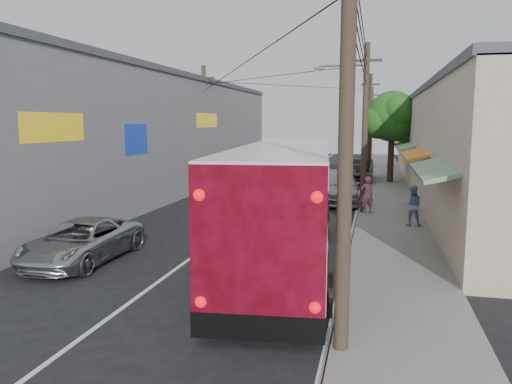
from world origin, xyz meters
TOP-DOWN VIEW (x-y plane):
  - ground at (0.00, 0.00)m, footprint 120.00×120.00m
  - sidewalk at (6.50, 20.00)m, footprint 3.00×80.00m
  - building_right at (10.99, 22.00)m, footprint 7.09×40.00m
  - building_left at (-8.50, 18.00)m, footprint 7.20×36.00m
  - utility_poles at (3.13, 20.33)m, footprint 11.80×45.28m
  - street_tree at (6.87, 26.02)m, footprint 4.40×4.00m
  - coach_bus at (2.99, 4.11)m, footprint 3.91×12.85m
  - jeepney at (-3.18, 2.51)m, footprint 2.25×4.78m
  - parked_suv at (3.80, 16.47)m, footprint 2.76×5.84m
  - parked_car_mid at (4.60, 25.85)m, footprint 1.95×4.40m
  - parked_car_far at (4.60, 27.35)m, footprint 2.01×4.96m
  - pedestrian_near at (5.40, 12.75)m, footprint 0.75×0.64m
  - pedestrian_far at (7.27, 10.17)m, footprint 0.85×0.68m

SIDE VIEW (x-z plane):
  - ground at x=0.00m, z-range 0.00..0.00m
  - sidewalk at x=6.50m, z-range 0.00..0.12m
  - jeepney at x=-3.18m, z-range 0.00..1.32m
  - parked_car_mid at x=4.60m, z-range 0.00..1.47m
  - parked_car_far at x=4.60m, z-range 0.00..1.60m
  - parked_suv at x=3.80m, z-range 0.00..1.64m
  - pedestrian_far at x=7.27m, z-range 0.12..1.81m
  - pedestrian_near at x=5.40m, z-range 0.12..1.86m
  - coach_bus at x=2.99m, z-range 0.06..3.71m
  - building_right at x=10.99m, z-range 0.03..6.28m
  - building_left at x=-8.50m, z-range 0.03..7.28m
  - utility_poles at x=3.13m, z-range 0.13..8.13m
  - street_tree at x=6.87m, z-range 1.37..7.97m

